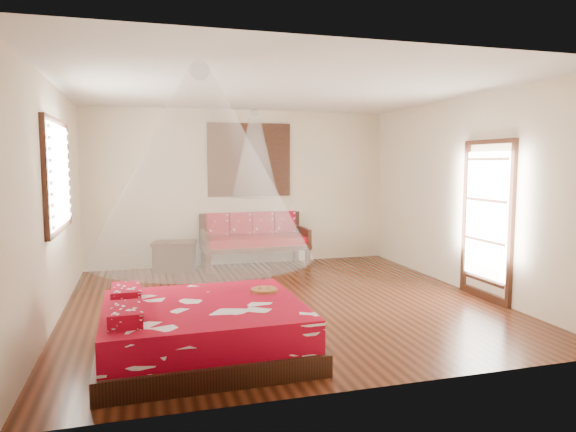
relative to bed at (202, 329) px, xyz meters
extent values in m
cube|color=black|center=(1.23, 1.60, -0.26)|extent=(5.50, 5.50, 0.02)
cube|color=silver|center=(1.23, 1.60, 2.56)|extent=(5.50, 5.50, 0.02)
cube|color=beige|center=(-1.53, 1.60, 1.15)|extent=(0.02, 5.50, 2.80)
cube|color=beige|center=(3.99, 1.60, 1.15)|extent=(0.02, 5.50, 2.80)
cube|color=beige|center=(1.23, 4.36, 1.15)|extent=(5.50, 0.02, 2.80)
cube|color=beige|center=(1.23, -1.16, 1.15)|extent=(5.50, 0.02, 2.80)
cube|color=black|center=(0.02, 0.00, -0.15)|extent=(2.00, 1.82, 0.20)
cube|color=maroon|center=(0.02, 0.00, 0.10)|extent=(1.90, 1.71, 0.30)
cube|color=maroon|center=(-0.69, -0.39, 0.31)|extent=(0.29, 0.52, 0.13)
cube|color=maroon|center=(-0.70, 0.36, 0.31)|extent=(0.29, 0.52, 0.13)
cube|color=black|center=(0.51, 3.55, -0.04)|extent=(0.08, 0.08, 0.42)
cube|color=black|center=(2.24, 3.55, -0.04)|extent=(0.08, 0.08, 0.42)
cube|color=black|center=(0.51, 4.25, -0.04)|extent=(0.08, 0.08, 0.42)
cube|color=black|center=(2.24, 4.25, -0.04)|extent=(0.08, 0.08, 0.42)
cube|color=black|center=(1.37, 3.90, 0.13)|extent=(1.86, 0.83, 0.08)
cube|color=maroon|center=(1.37, 3.90, 0.24)|extent=(1.80, 0.77, 0.14)
cube|color=black|center=(1.37, 4.27, 0.42)|extent=(1.86, 0.06, 0.55)
cube|color=black|center=(0.49, 3.90, 0.29)|extent=(0.06, 0.83, 0.30)
cube|color=black|center=(2.26, 3.90, 0.29)|extent=(0.06, 0.83, 0.30)
cube|color=maroon|center=(0.76, 4.15, 0.51)|extent=(0.39, 0.20, 0.41)
cube|color=maroon|center=(1.17, 4.15, 0.51)|extent=(0.39, 0.20, 0.41)
cube|color=maroon|center=(1.58, 4.15, 0.51)|extent=(0.39, 0.20, 0.41)
cube|color=maroon|center=(1.99, 4.15, 0.51)|extent=(0.39, 0.20, 0.41)
cube|color=black|center=(0.00, 4.05, -0.03)|extent=(0.77, 0.62, 0.45)
cube|color=black|center=(0.00, 4.05, 0.22)|extent=(0.82, 0.66, 0.05)
cube|color=black|center=(1.37, 4.32, 1.65)|extent=(1.52, 0.06, 1.32)
cube|color=black|center=(1.37, 4.31, 1.65)|extent=(1.35, 0.04, 1.10)
cube|color=black|center=(-1.49, 1.80, 1.45)|extent=(0.08, 1.74, 1.34)
cube|color=silver|center=(-1.45, 1.80, 1.45)|extent=(0.04, 1.54, 1.10)
cube|color=black|center=(3.95, 1.00, 0.80)|extent=(0.08, 1.02, 2.16)
cube|color=white|center=(3.93, 1.00, 0.90)|extent=(0.03, 0.82, 1.70)
cylinder|color=brown|center=(0.69, 0.30, 0.26)|extent=(0.28, 0.28, 0.03)
cone|color=white|center=(0.02, 0.00, 1.60)|extent=(2.12, 2.12, 1.80)
cone|color=white|center=(1.37, 3.85, 1.75)|extent=(0.81, 0.81, 1.50)
camera|label=1|loc=(-0.53, -4.87, 1.61)|focal=32.00mm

